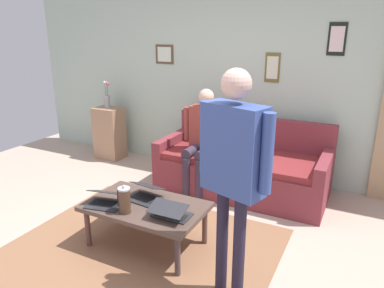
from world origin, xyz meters
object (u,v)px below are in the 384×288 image
object	(u,v)px
couch	(243,167)
flower_vase	(107,100)
side_shelf	(110,133)
person_seated	(203,135)
french_press	(124,200)
person_standing	(233,161)
laptop_right	(145,194)
coffee_table	(146,209)
laptop_center	(171,213)
laptop_left	(105,200)

from	to	relation	value
couch	flower_vase	xyz separation A→B (m)	(2.28, -0.20, 0.63)
side_shelf	person_seated	distance (m)	1.90
french_press	person_standing	bearing A→B (deg)	175.08
flower_vase	french_press	bearing A→B (deg)	132.16
couch	person_standing	world-z (taller)	person_standing
laptop_right	flower_vase	size ratio (longest dim) A/B	0.81
couch	person_seated	distance (m)	0.66
coffee_table	flower_vase	xyz separation A→B (m)	(1.88, -1.79, 0.56)
side_shelf	person_standing	bearing A→B (deg)	143.66
laptop_center	french_press	distance (m)	0.42
flower_vase	person_seated	world-z (taller)	person_seated
laptop_left	french_press	size ratio (longest dim) A/B	1.37
french_press	flower_vase	distance (m)	2.72
coffee_table	side_shelf	world-z (taller)	side_shelf
laptop_center	person_seated	distance (m)	1.52
coffee_table	laptop_center	world-z (taller)	laptop_center
side_shelf	person_seated	size ratio (longest dim) A/B	0.63
coffee_table	flower_vase	world-z (taller)	flower_vase
laptop_left	person_standing	xyz separation A→B (m)	(-1.28, 0.13, 0.65)
laptop_left	laptop_center	bearing A→B (deg)	-173.58
flower_vase	coffee_table	bearing A→B (deg)	136.47
laptop_left	laptop_right	size ratio (longest dim) A/B	1.09
laptop_right	side_shelf	xyz separation A→B (m)	(1.81, -1.68, -0.06)
couch	french_press	world-z (taller)	couch
french_press	side_shelf	world-z (taller)	side_shelf
laptop_center	side_shelf	distance (m)	2.90
laptop_right	side_shelf	bearing A→B (deg)	-42.87
laptop_left	side_shelf	xyz separation A→B (m)	(1.55, -1.95, -0.06)
laptop_left	flower_vase	xyz separation A→B (m)	(1.55, -1.95, 0.47)
couch	laptop_right	world-z (taller)	couch
side_shelf	coffee_table	bearing A→B (deg)	136.50
side_shelf	laptop_center	bearing A→B (deg)	139.53
laptop_center	coffee_table	bearing A→B (deg)	-16.11
coffee_table	laptop_right	xyz separation A→B (m)	(0.07, -0.11, 0.09)
couch	coffee_table	size ratio (longest dim) A/B	1.87
laptop_right	side_shelf	size ratio (longest dim) A/B	0.41
coffee_table	person_standing	world-z (taller)	person_standing
laptop_right	laptop_center	bearing A→B (deg)	153.11
side_shelf	person_standing	distance (m)	3.58
coffee_table	side_shelf	xyz separation A→B (m)	(1.88, -1.79, 0.03)
coffee_table	person_seated	size ratio (longest dim) A/B	0.86
laptop_left	side_shelf	size ratio (longest dim) A/B	0.45
laptop_center	person_standing	xyz separation A→B (m)	(-0.63, 0.20, 0.65)
laptop_right	side_shelf	world-z (taller)	side_shelf
couch	laptop_left	bearing A→B (deg)	67.46
couch	side_shelf	bearing A→B (deg)	-5.08
coffee_table	person_seated	distance (m)	1.40
side_shelf	flower_vase	xyz separation A→B (m)	(-0.00, -0.00, 0.53)
couch	laptop_center	size ratio (longest dim) A/B	6.19
coffee_table	side_shelf	bearing A→B (deg)	-43.50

